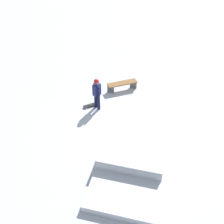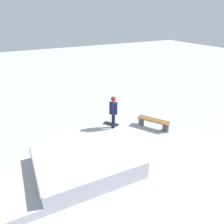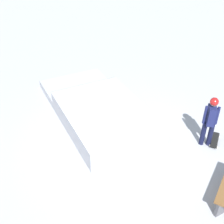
{
  "view_description": "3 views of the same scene",
  "coord_description": "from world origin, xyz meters",
  "px_view_note": "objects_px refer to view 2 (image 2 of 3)",
  "views": [
    {
      "loc": [
        10.54,
        0.94,
        9.67
      ],
      "look_at": [
        0.07,
        -1.34,
        0.9
      ],
      "focal_mm": 49.38,
      "sensor_mm": 36.0,
      "label": 1
    },
    {
      "loc": [
        3.23,
        5.75,
        5.33
      ],
      "look_at": [
        -1.02,
        -2.23,
        1.0
      ],
      "focal_mm": 33.36,
      "sensor_mm": 36.0,
      "label": 2
    },
    {
      "loc": [
        -5.99,
        3.6,
        6.2
      ],
      "look_at": [
        1.04,
        -0.21,
        0.6
      ],
      "focal_mm": 47.25,
      "sensor_mm": 36.0,
      "label": 3
    }
  ],
  "objects_px": {
    "skateboard": "(111,123)",
    "skate_ramp": "(75,168)",
    "skater": "(113,110)",
    "park_bench": "(153,122)"
  },
  "relations": [
    {
      "from": "skateboard",
      "to": "park_bench",
      "type": "xyz_separation_m",
      "value": [
        -1.72,
        1.28,
        0.28
      ]
    },
    {
      "from": "skater",
      "to": "park_bench",
      "type": "distance_m",
      "value": 2.12
    },
    {
      "from": "park_bench",
      "to": "skate_ramp",
      "type": "bearing_deg",
      "value": 16.85
    },
    {
      "from": "skateboard",
      "to": "skate_ramp",
      "type": "bearing_deg",
      "value": 94.43
    },
    {
      "from": "skater",
      "to": "skate_ramp",
      "type": "bearing_deg",
      "value": 75.04
    },
    {
      "from": "skate_ramp",
      "to": "park_bench",
      "type": "xyz_separation_m",
      "value": [
        -4.6,
        -1.39,
        0.04
      ]
    },
    {
      "from": "skateboard",
      "to": "skater",
      "type": "bearing_deg",
      "value": 129.94
    },
    {
      "from": "skate_ramp",
      "to": "skater",
      "type": "distance_m",
      "value": 3.7
    },
    {
      "from": "skate_ramp",
      "to": "skateboard",
      "type": "height_order",
      "value": "skate_ramp"
    },
    {
      "from": "skate_ramp",
      "to": "skateboard",
      "type": "bearing_deg",
      "value": -134.98
    }
  ]
}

